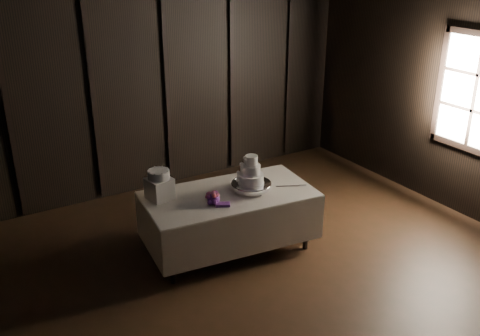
% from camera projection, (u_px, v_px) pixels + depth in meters
% --- Properties ---
extents(room, '(6.08, 7.08, 3.08)m').
position_uv_depth(room, '(317.00, 167.00, 5.08)').
color(room, black).
rests_on(room, ground).
extents(window, '(0.06, 1.16, 1.56)m').
position_uv_depth(window, '(475.00, 93.00, 6.82)').
color(window, black).
rests_on(window, room).
extents(display_table, '(2.09, 1.25, 0.76)m').
position_uv_depth(display_table, '(229.00, 219.00, 6.40)').
color(display_table, beige).
rests_on(display_table, ground).
extents(cake_stand, '(0.58, 0.58, 0.09)m').
position_uv_depth(cake_stand, '(251.00, 187.00, 6.33)').
color(cake_stand, silver).
rests_on(cake_stand, display_table).
extents(wedding_cake, '(0.33, 0.29, 0.35)m').
position_uv_depth(wedding_cake, '(250.00, 173.00, 6.24)').
color(wedding_cake, white).
rests_on(wedding_cake, cake_stand).
extents(bouquet, '(0.40, 0.45, 0.17)m').
position_uv_depth(bouquet, '(214.00, 198.00, 6.02)').
color(bouquet, '#C6527C').
rests_on(bouquet, display_table).
extents(box_pedestal, '(0.30, 0.30, 0.25)m').
position_uv_depth(box_pedestal, '(160.00, 189.00, 6.09)').
color(box_pedestal, white).
rests_on(box_pedestal, display_table).
extents(small_cake, '(0.28, 0.28, 0.10)m').
position_uv_depth(small_cake, '(159.00, 175.00, 6.03)').
color(small_cake, white).
rests_on(small_cake, box_pedestal).
extents(cake_knife, '(0.34, 0.20, 0.01)m').
position_uv_depth(cake_knife, '(287.00, 186.00, 6.44)').
color(cake_knife, silver).
rests_on(cake_knife, display_table).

